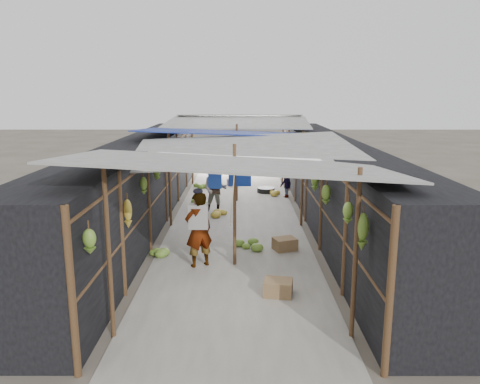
{
  "coord_description": "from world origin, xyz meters",
  "views": [
    {
      "loc": [
        0.12,
        -6.46,
        3.63
      ],
      "look_at": [
        0.11,
        4.65,
        1.25
      ],
      "focal_mm": 35.0,
      "sensor_mm": 36.0,
      "label": 1
    }
  ],
  "objects_px": {
    "crate_near": "(285,244)",
    "shopper_blue": "(215,189)",
    "vendor_seated": "(286,184)",
    "vendor_elderly": "(199,230)",
    "black_basin": "(266,190)"
  },
  "relations": [
    {
      "from": "vendor_seated",
      "to": "shopper_blue",
      "type": "bearing_deg",
      "value": -69.85
    },
    {
      "from": "black_basin",
      "to": "vendor_elderly",
      "type": "xyz_separation_m",
      "value": [
        -1.81,
        -7.42,
        0.72
      ]
    },
    {
      "from": "vendor_seated",
      "to": "black_basin",
      "type": "bearing_deg",
      "value": -164.55
    },
    {
      "from": "vendor_elderly",
      "to": "shopper_blue",
      "type": "xyz_separation_m",
      "value": [
        0.11,
        4.43,
        -0.05
      ]
    },
    {
      "from": "crate_near",
      "to": "shopper_blue",
      "type": "distance_m",
      "value": 3.9
    },
    {
      "from": "crate_near",
      "to": "shopper_blue",
      "type": "xyz_separation_m",
      "value": [
        -1.8,
        3.4,
        0.61
      ]
    },
    {
      "from": "vendor_elderly",
      "to": "vendor_seated",
      "type": "distance_m",
      "value": 7.04
    },
    {
      "from": "crate_near",
      "to": "vendor_seated",
      "type": "distance_m",
      "value": 5.6
    },
    {
      "from": "black_basin",
      "to": "shopper_blue",
      "type": "bearing_deg",
      "value": -119.61
    },
    {
      "from": "black_basin",
      "to": "shopper_blue",
      "type": "height_order",
      "value": "shopper_blue"
    },
    {
      "from": "crate_near",
      "to": "vendor_elderly",
      "type": "xyz_separation_m",
      "value": [
        -1.91,
        -1.03,
        0.66
      ]
    },
    {
      "from": "shopper_blue",
      "to": "vendor_seated",
      "type": "height_order",
      "value": "shopper_blue"
    },
    {
      "from": "crate_near",
      "to": "shopper_blue",
      "type": "bearing_deg",
      "value": 98.31
    },
    {
      "from": "crate_near",
      "to": "black_basin",
      "type": "relative_size",
      "value": 0.78
    },
    {
      "from": "crate_near",
      "to": "vendor_elderly",
      "type": "relative_size",
      "value": 0.31
    }
  ]
}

